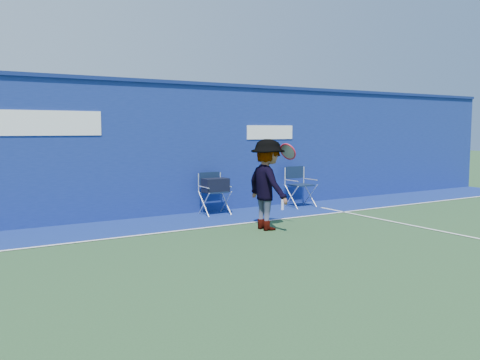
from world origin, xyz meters
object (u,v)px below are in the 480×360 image
water_bottle (283,205)px  tennis_player (268,184)px  directors_chair_left (215,197)px  directors_chair_right (300,194)px

water_bottle → tennis_player: (-1.69, -1.79, 0.76)m
directors_chair_left → tennis_player: bearing=-89.2°
directors_chair_left → tennis_player: (0.03, -2.10, 0.49)m
water_bottle → tennis_player: tennis_player is taller
directors_chair_left → water_bottle: (1.72, -0.31, -0.28)m
directors_chair_left → directors_chair_right: 2.45m
directors_chair_left → directors_chair_right: (2.45, -0.09, -0.09)m
water_bottle → tennis_player: bearing=-133.3°
water_bottle → tennis_player: size_ratio=0.15×
tennis_player → directors_chair_right: bearing=39.8°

